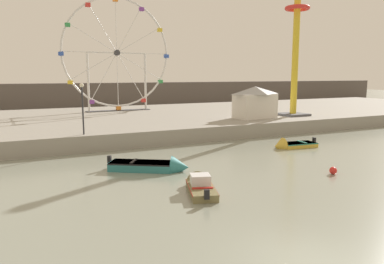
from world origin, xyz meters
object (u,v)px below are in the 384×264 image
at_px(motorboat_olive_wood, 199,184).
at_px(motorboat_teal_painted, 155,166).
at_px(motorboat_mustard_yellow, 290,145).
at_px(ferris_wheel_white_frame, 117,54).
at_px(promenade_lamp_near, 82,101).
at_px(carnival_booth_white_ticket, 255,102).
at_px(mooring_buoy_orange, 333,171).
at_px(drop_tower_yellow_tower, 296,44).

distance_m(motorboat_olive_wood, motorboat_teal_painted, 4.57).
bearing_deg(motorboat_mustard_yellow, ferris_wheel_white_frame, -64.96).
height_order(motorboat_olive_wood, promenade_lamp_near, promenade_lamp_near).
distance_m(motorboat_mustard_yellow, motorboat_teal_painted, 12.41).
distance_m(motorboat_olive_wood, ferris_wheel_white_frame, 30.98).
distance_m(carnival_booth_white_ticket, mooring_buoy_orange, 17.78).
xyz_separation_m(promenade_lamp_near, mooring_buoy_orange, (11.96, -13.22, -3.61)).
bearing_deg(motorboat_teal_painted, carnival_booth_white_ticket, 68.74).
distance_m(motorboat_mustard_yellow, promenade_lamp_near, 16.58).
distance_m(motorboat_mustard_yellow, carnival_booth_white_ticket, 9.93).
distance_m(motorboat_teal_painted, mooring_buoy_orange, 10.58).
xyz_separation_m(ferris_wheel_white_frame, drop_tower_yellow_tower, (16.01, -13.96, 0.79)).
xyz_separation_m(motorboat_olive_wood, mooring_buoy_orange, (8.41, -0.85, -0.03)).
xyz_separation_m(motorboat_teal_painted, carnival_booth_white_ticket, (15.20, 11.09, 2.73)).
xyz_separation_m(motorboat_olive_wood, ferris_wheel_white_frame, (3.74, 29.70, 8.00)).
distance_m(motorboat_olive_wood, motorboat_mustard_yellow, 13.27).
height_order(motorboat_teal_painted, ferris_wheel_white_frame, ferris_wheel_white_frame).
bearing_deg(motorboat_teal_painted, motorboat_olive_wood, -48.59).
relative_size(motorboat_olive_wood, motorboat_teal_painted, 0.81).
height_order(ferris_wheel_white_frame, promenade_lamp_near, ferris_wheel_white_frame).
xyz_separation_m(motorboat_mustard_yellow, motorboat_teal_painted, (-12.24, -2.03, 0.08)).
relative_size(motorboat_mustard_yellow, carnival_booth_white_ticket, 0.80).
xyz_separation_m(motorboat_olive_wood, motorboat_teal_painted, (-0.70, 4.52, 0.02)).
height_order(ferris_wheel_white_frame, mooring_buoy_orange, ferris_wheel_white_frame).
bearing_deg(motorboat_mustard_yellow, promenade_lamp_near, -14.68).
height_order(motorboat_olive_wood, motorboat_teal_painted, motorboat_teal_painted).
distance_m(motorboat_olive_wood, mooring_buoy_orange, 8.45).
bearing_deg(motorboat_olive_wood, promenade_lamp_near, 34.58).
height_order(promenade_lamp_near, mooring_buoy_orange, promenade_lamp_near).
distance_m(motorboat_mustard_yellow, mooring_buoy_orange, 8.04).
distance_m(motorboat_mustard_yellow, ferris_wheel_white_frame, 25.72).
height_order(motorboat_mustard_yellow, promenade_lamp_near, promenade_lamp_near).
bearing_deg(motorboat_teal_painted, drop_tower_yellow_tower, 61.36).
height_order(motorboat_mustard_yellow, mooring_buoy_orange, motorboat_mustard_yellow).
distance_m(ferris_wheel_white_frame, drop_tower_yellow_tower, 21.26).
distance_m(motorboat_olive_wood, promenade_lamp_near, 13.36).
bearing_deg(drop_tower_yellow_tower, mooring_buoy_orange, -124.36).
distance_m(carnival_booth_white_ticket, promenade_lamp_near, 18.36).
height_order(motorboat_teal_painted, mooring_buoy_orange, motorboat_teal_painted).
xyz_separation_m(motorboat_mustard_yellow, carnival_booth_white_ticket, (2.96, 9.06, 2.81)).
bearing_deg(carnival_booth_white_ticket, drop_tower_yellow_tower, -3.68).
xyz_separation_m(ferris_wheel_white_frame, mooring_buoy_orange, (4.67, -30.55, -8.04)).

